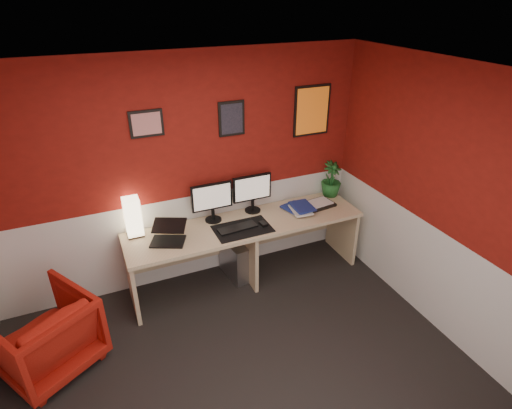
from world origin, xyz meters
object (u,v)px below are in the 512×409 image
object	(u,v)px
laptop	(167,233)
zen_tray	(318,204)
desk	(247,251)
pc_tower	(235,259)
monitor_right	(253,188)
shoji_lamp	(133,218)
potted_plant	(331,179)
armchair	(44,335)
monitor_left	(212,197)

from	to	relation	value
laptop	zen_tray	xyz separation A→B (m)	(1.79, 0.08, -0.09)
desk	pc_tower	bearing A→B (deg)	134.59
monitor_right	pc_tower	bearing A→B (deg)	-154.82
shoji_lamp	potted_plant	bearing A→B (deg)	-0.26
shoji_lamp	armchair	xyz separation A→B (m)	(-0.93, -0.69, -0.58)
shoji_lamp	potted_plant	size ratio (longest dim) A/B	0.93
laptop	zen_tray	distance (m)	1.79
desk	monitor_left	size ratio (longest dim) A/B	4.48
desk	armchair	bearing A→B (deg)	-167.51
zen_tray	monitor_right	bearing A→B (deg)	166.15
desk	laptop	world-z (taller)	laptop
laptop	monitor_right	xyz separation A→B (m)	(1.04, 0.27, 0.18)
potted_plant	monitor_left	bearing A→B (deg)	-179.19
monitor_left	potted_plant	world-z (taller)	monitor_left
potted_plant	zen_tray	bearing A→B (deg)	-146.80
desk	laptop	bearing A→B (deg)	-177.52
zen_tray	monitor_left	bearing A→B (deg)	172.72
laptop	potted_plant	xyz separation A→B (m)	(2.06, 0.26, 0.10)
laptop	monitor_left	world-z (taller)	monitor_left
zen_tray	pc_tower	xyz separation A→B (m)	(-1.03, 0.06, -0.52)
shoji_lamp	zen_tray	world-z (taller)	shoji_lamp
monitor_left	monitor_right	bearing A→B (deg)	3.39
shoji_lamp	laptop	bearing A→B (deg)	-44.52
armchair	laptop	bearing A→B (deg)	167.56
shoji_lamp	laptop	size ratio (longest dim) A/B	1.21
shoji_lamp	armchair	bearing A→B (deg)	-143.49
monitor_left	shoji_lamp	bearing A→B (deg)	177.80
monitor_right	potted_plant	world-z (taller)	monitor_right
shoji_lamp	pc_tower	bearing A→B (deg)	-7.26
monitor_left	zen_tray	size ratio (longest dim) A/B	1.66
monitor_left	monitor_right	size ratio (longest dim) A/B	1.00
laptop	armchair	world-z (taller)	laptop
shoji_lamp	pc_tower	distance (m)	1.26
zen_tray	pc_tower	distance (m)	1.15
monitor_left	monitor_right	world-z (taller)	same
desk	armchair	world-z (taller)	desk
laptop	zen_tray	world-z (taller)	laptop
monitor_left	potted_plant	bearing A→B (deg)	0.81
zen_tray	armchair	distance (m)	3.07
desk	shoji_lamp	xyz separation A→B (m)	(-1.14, 0.23, 0.56)
monitor_right	armchair	world-z (taller)	monitor_right
laptop	desk	bearing A→B (deg)	27.14
monitor_left	potted_plant	xyz separation A→B (m)	(1.51, 0.02, -0.08)
armchair	zen_tray	bearing A→B (deg)	157.85
desk	potted_plant	distance (m)	1.35
zen_tray	pc_tower	bearing A→B (deg)	176.79
desk	monitor_right	distance (m)	0.72
potted_plant	shoji_lamp	bearing A→B (deg)	179.74
zen_tray	potted_plant	size ratio (longest dim) A/B	0.82
zen_tray	laptop	bearing A→B (deg)	-177.42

